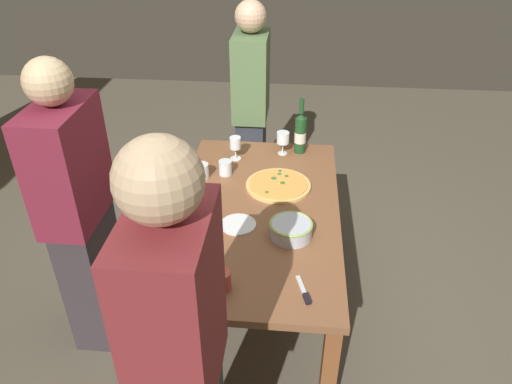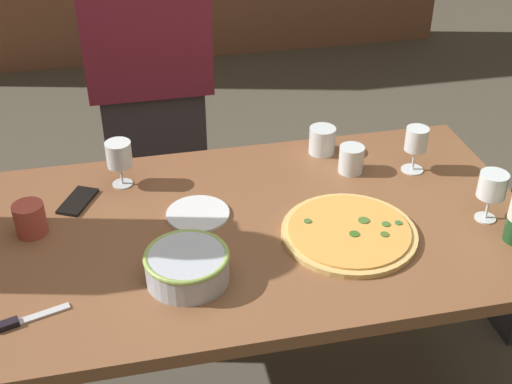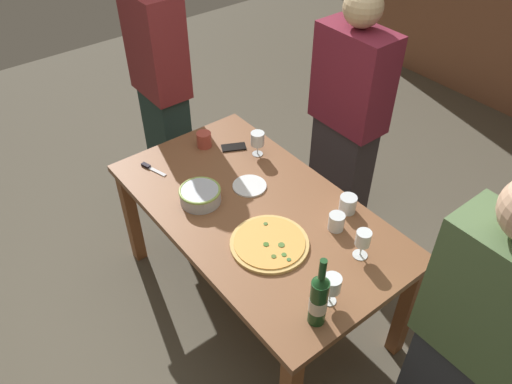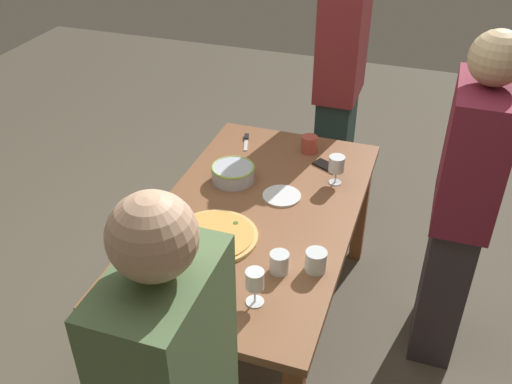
{
  "view_description": "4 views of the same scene",
  "coord_description": "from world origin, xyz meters",
  "px_view_note": "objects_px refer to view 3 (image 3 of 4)",
  "views": [
    {
      "loc": [
        -2.16,
        -0.2,
        2.25
      ],
      "look_at": [
        0.0,
        0.0,
        0.86
      ],
      "focal_mm": 34.1,
      "sensor_mm": 36.0,
      "label": 1
    },
    {
      "loc": [
        -0.33,
        -1.52,
        1.88
      ],
      "look_at": [
        0.0,
        0.0,
        0.86
      ],
      "focal_mm": 47.4,
      "sensor_mm": 36.0,
      "label": 2
    },
    {
      "loc": [
        1.48,
        -1.16,
        2.5
      ],
      "look_at": [
        0.0,
        0.0,
        0.86
      ],
      "focal_mm": 35.03,
      "sensor_mm": 36.0,
      "label": 3
    },
    {
      "loc": [
        2.04,
        0.69,
        2.3
      ],
      "look_at": [
        0.0,
        0.0,
        0.86
      ],
      "focal_mm": 40.32,
      "sensor_mm": 36.0,
      "label": 4
    }
  ],
  "objects_px": {
    "wine_glass_near_pizza": "(363,239)",
    "cup_ceramic": "(204,140)",
    "wine_glass_by_bottle": "(332,285)",
    "pizza_knife": "(150,168)",
    "person_guest_right": "(470,341)",
    "side_plate": "(250,186)",
    "person_host": "(347,121)",
    "cell_phone": "(234,147)",
    "person_guest_left": "(161,86)",
    "pizza": "(269,243)",
    "serving_bowl": "(200,195)",
    "wine_bottle": "(319,299)",
    "cup_spare": "(348,204)",
    "dining_table": "(256,221)",
    "cup_amber": "(336,222)",
    "wine_glass_far_left": "(258,140)"
  },
  "relations": [
    {
      "from": "cell_phone",
      "to": "person_guest_left",
      "type": "height_order",
      "value": "person_guest_left"
    },
    {
      "from": "cell_phone",
      "to": "person_host",
      "type": "height_order",
      "value": "person_host"
    },
    {
      "from": "dining_table",
      "to": "cup_amber",
      "type": "xyz_separation_m",
      "value": [
        0.36,
        0.22,
        0.14
      ]
    },
    {
      "from": "cup_spare",
      "to": "wine_glass_by_bottle",
      "type": "bearing_deg",
      "value": -53.2
    },
    {
      "from": "wine_glass_far_left",
      "to": "cup_ceramic",
      "type": "xyz_separation_m",
      "value": [
        -0.26,
        -0.2,
        -0.05
      ]
    },
    {
      "from": "pizza",
      "to": "wine_glass_far_left",
      "type": "relative_size",
      "value": 2.56
    },
    {
      "from": "cup_spare",
      "to": "side_plate",
      "type": "height_order",
      "value": "cup_spare"
    },
    {
      "from": "wine_glass_near_pizza",
      "to": "cell_phone",
      "type": "height_order",
      "value": "wine_glass_near_pizza"
    },
    {
      "from": "pizza",
      "to": "cup_ceramic",
      "type": "bearing_deg",
      "value": 166.81
    },
    {
      "from": "cup_ceramic",
      "to": "wine_glass_far_left",
      "type": "bearing_deg",
      "value": 37.69
    },
    {
      "from": "person_guest_left",
      "to": "person_guest_right",
      "type": "bearing_deg",
      "value": 6.73
    },
    {
      "from": "wine_glass_by_bottle",
      "to": "cup_spare",
      "type": "height_order",
      "value": "wine_glass_by_bottle"
    },
    {
      "from": "serving_bowl",
      "to": "cup_spare",
      "type": "xyz_separation_m",
      "value": [
        0.52,
        0.55,
        0.0
      ]
    },
    {
      "from": "cup_ceramic",
      "to": "person_host",
      "type": "distance_m",
      "value": 0.89
    },
    {
      "from": "pizza",
      "to": "wine_bottle",
      "type": "relative_size",
      "value": 1.03
    },
    {
      "from": "cell_phone",
      "to": "person_guest_right",
      "type": "distance_m",
      "value": 1.65
    },
    {
      "from": "wine_bottle",
      "to": "person_guest_right",
      "type": "xyz_separation_m",
      "value": [
        0.46,
        0.36,
        -0.07
      ]
    },
    {
      "from": "serving_bowl",
      "to": "wine_glass_far_left",
      "type": "height_order",
      "value": "wine_glass_far_left"
    },
    {
      "from": "cup_ceramic",
      "to": "person_guest_left",
      "type": "relative_size",
      "value": 0.05
    },
    {
      "from": "cup_amber",
      "to": "cup_spare",
      "type": "relative_size",
      "value": 0.97
    },
    {
      "from": "dining_table",
      "to": "person_guest_left",
      "type": "relative_size",
      "value": 0.92
    },
    {
      "from": "dining_table",
      "to": "cup_amber",
      "type": "distance_m",
      "value": 0.44
    },
    {
      "from": "wine_glass_by_bottle",
      "to": "wine_glass_far_left",
      "type": "bearing_deg",
      "value": 158.12
    },
    {
      "from": "person_guest_left",
      "to": "serving_bowl",
      "type": "bearing_deg",
      "value": -12.62
    },
    {
      "from": "wine_glass_by_bottle",
      "to": "person_host",
      "type": "bearing_deg",
      "value": 131.14
    },
    {
      "from": "cup_ceramic",
      "to": "pizza",
      "type": "bearing_deg",
      "value": -13.19
    },
    {
      "from": "cup_amber",
      "to": "cell_phone",
      "type": "bearing_deg",
      "value": 179.89
    },
    {
      "from": "pizza",
      "to": "cell_phone",
      "type": "bearing_deg",
      "value": 156.06
    },
    {
      "from": "serving_bowl",
      "to": "wine_glass_near_pizza",
      "type": "xyz_separation_m",
      "value": [
        0.77,
        0.38,
        0.06
      ]
    },
    {
      "from": "side_plate",
      "to": "person_host",
      "type": "xyz_separation_m",
      "value": [
        -0.07,
        0.81,
        0.06
      ]
    },
    {
      "from": "wine_glass_by_bottle",
      "to": "pizza_knife",
      "type": "bearing_deg",
      "value": -173.09
    },
    {
      "from": "dining_table",
      "to": "person_host",
      "type": "relative_size",
      "value": 0.98
    },
    {
      "from": "serving_bowl",
      "to": "wine_glass_by_bottle",
      "type": "xyz_separation_m",
      "value": [
        0.87,
        0.08,
        0.07
      ]
    },
    {
      "from": "serving_bowl",
      "to": "cup_spare",
      "type": "distance_m",
      "value": 0.76
    },
    {
      "from": "wine_glass_far_left",
      "to": "person_host",
      "type": "height_order",
      "value": "person_host"
    },
    {
      "from": "wine_glass_by_bottle",
      "to": "cell_phone",
      "type": "height_order",
      "value": "wine_glass_by_bottle"
    },
    {
      "from": "person_host",
      "to": "serving_bowl",
      "type": "bearing_deg",
      "value": -13.97
    },
    {
      "from": "wine_glass_far_left",
      "to": "cup_ceramic",
      "type": "distance_m",
      "value": 0.33
    },
    {
      "from": "wine_glass_far_left",
      "to": "cup_ceramic",
      "type": "height_order",
      "value": "wine_glass_far_left"
    },
    {
      "from": "cup_spare",
      "to": "wine_glass_near_pizza",
      "type": "bearing_deg",
      "value": -34.43
    },
    {
      "from": "pizza",
      "to": "side_plate",
      "type": "height_order",
      "value": "pizza"
    },
    {
      "from": "pizza",
      "to": "wine_bottle",
      "type": "bearing_deg",
      "value": -14.55
    },
    {
      "from": "cell_phone",
      "to": "pizza_knife",
      "type": "relative_size",
      "value": 0.82
    },
    {
      "from": "pizza",
      "to": "serving_bowl",
      "type": "height_order",
      "value": "serving_bowl"
    },
    {
      "from": "pizza_knife",
      "to": "person_guest_right",
      "type": "distance_m",
      "value": 1.82
    },
    {
      "from": "wine_bottle",
      "to": "cup_spare",
      "type": "bearing_deg",
      "value": 123.63
    },
    {
      "from": "wine_glass_near_pizza",
      "to": "cup_ceramic",
      "type": "xyz_separation_m",
      "value": [
        -1.17,
        -0.09,
        -0.06
      ]
    },
    {
      "from": "person_guest_right",
      "to": "side_plate",
      "type": "bearing_deg",
      "value": -4.21
    },
    {
      "from": "cell_phone",
      "to": "wine_bottle",
      "type": "bearing_deg",
      "value": 6.16
    },
    {
      "from": "cup_amber",
      "to": "pizza_knife",
      "type": "relative_size",
      "value": 0.5
    }
  ]
}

